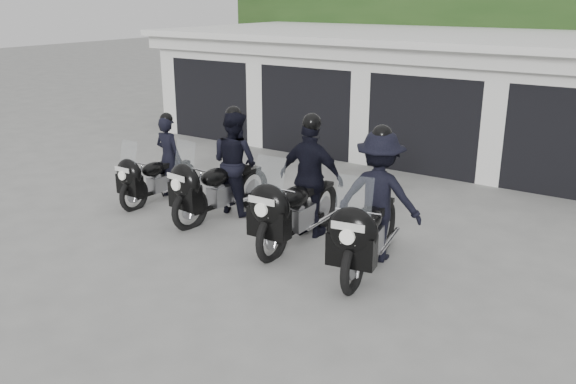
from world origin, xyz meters
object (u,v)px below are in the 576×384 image
Objects in this scene: police_bike_a at (159,166)px; police_bike_b at (227,169)px; police_bike_c at (305,187)px; police_bike_d at (375,205)px.

police_bike_a is 1.64m from police_bike_b.
police_bike_a is 3.45m from police_bike_c.
police_bike_c reaches higher than police_bike_b.
police_bike_c is (3.45, -0.10, 0.21)m from police_bike_a.
police_bike_c is at bearing -0.23° from police_bike_b.
police_bike_d reaches higher than police_bike_c.
police_bike_b is (1.63, 0.12, 0.17)m from police_bike_a.
police_bike_d is at bearing -10.96° from police_bike_c.
police_bike_c is 1.00× the size of police_bike_d.
police_bike_a is at bearing 166.38° from police_bike_d.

